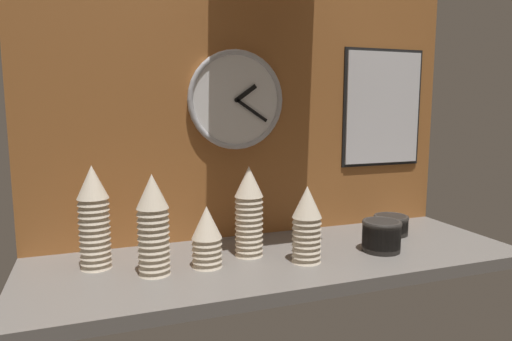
# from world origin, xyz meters

# --- Properties ---
(ground_plane) EXTENTS (1.60, 0.56, 0.04)m
(ground_plane) POSITION_xyz_m (0.00, 0.00, -0.02)
(ground_plane) COLOR slate
(wall_tiled_back) EXTENTS (1.60, 0.03, 1.05)m
(wall_tiled_back) POSITION_xyz_m (0.00, 0.27, 0.53)
(wall_tiled_back) COLOR #A3602D
(wall_tiled_back) RESTS_ON ground_plane
(cup_stack_far_left) EXTENTS (0.09, 0.09, 0.31)m
(cup_stack_far_left) POSITION_xyz_m (-0.56, 0.08, 0.16)
(cup_stack_far_left) COLOR beige
(cup_stack_far_left) RESTS_ON ground_plane
(cup_stack_left) EXTENTS (0.09, 0.09, 0.29)m
(cup_stack_left) POSITION_xyz_m (-0.41, -0.04, 0.15)
(cup_stack_left) COLOR beige
(cup_stack_left) RESTS_ON ground_plane
(cup_stack_center) EXTENTS (0.09, 0.09, 0.29)m
(cup_stack_center) POSITION_xyz_m (-0.09, 0.03, 0.15)
(cup_stack_center) COLOR beige
(cup_stack_center) RESTS_ON ground_plane
(cup_stack_center_right) EXTENTS (0.09, 0.09, 0.24)m
(cup_stack_center_right) POSITION_xyz_m (0.05, -0.09, 0.12)
(cup_stack_center_right) COLOR beige
(cup_stack_center_right) RESTS_ON ground_plane
(cup_stack_center_left) EXTENTS (0.09, 0.09, 0.19)m
(cup_stack_center_left) POSITION_xyz_m (-0.25, -0.03, 0.09)
(cup_stack_center_left) COLOR beige
(cup_stack_center_left) RESTS_ON ground_plane
(bowl_stack_right) EXTENTS (0.13, 0.13, 0.10)m
(bowl_stack_right) POSITION_xyz_m (0.34, -0.08, 0.05)
(bowl_stack_right) COLOR black
(bowl_stack_right) RESTS_ON ground_plane
(bowl_stack_far_right) EXTENTS (0.13, 0.13, 0.07)m
(bowl_stack_far_right) POSITION_xyz_m (0.49, 0.07, 0.04)
(bowl_stack_far_right) COLOR black
(bowl_stack_far_right) RESTS_ON ground_plane
(wall_clock) EXTENTS (0.35, 0.03, 0.35)m
(wall_clock) POSITION_xyz_m (-0.07, 0.23, 0.50)
(wall_clock) COLOR white
(menu_board) EXTENTS (0.36, 0.01, 0.47)m
(menu_board) POSITION_xyz_m (0.55, 0.24, 0.47)
(menu_board) COLOR black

